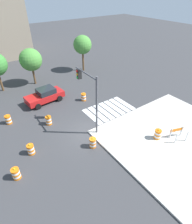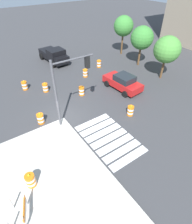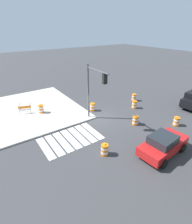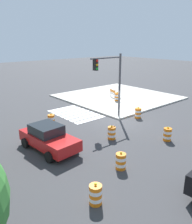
# 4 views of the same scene
# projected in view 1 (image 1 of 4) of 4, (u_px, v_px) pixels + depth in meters

# --- Properties ---
(ground_plane) EXTENTS (120.00, 120.00, 0.00)m
(ground_plane) POSITION_uv_depth(u_px,v_px,m) (88.00, 132.00, 17.11)
(ground_plane) COLOR #38383A
(sidewalk_corner) EXTENTS (12.00, 12.00, 0.15)m
(sidewalk_corner) POSITION_uv_depth(u_px,v_px,m) (183.00, 142.00, 15.92)
(sidewalk_corner) COLOR #BCB7AD
(sidewalk_corner) RESTS_ON ground
(crosswalk_stripes) EXTENTS (5.10, 3.20, 0.02)m
(crosswalk_stripes) POSITION_uv_depth(u_px,v_px,m) (109.00, 109.00, 20.21)
(crosswalk_stripes) COLOR silver
(crosswalk_stripes) RESTS_ON ground
(sports_car) EXTENTS (4.44, 2.41, 1.63)m
(sports_car) POSITION_uv_depth(u_px,v_px,m) (45.00, 95.00, 21.15)
(sports_car) COLOR red
(sports_car) RESTS_ON ground
(traffic_barrel_near_corner) EXTENTS (0.56, 0.56, 1.02)m
(traffic_barrel_near_corner) POSITION_uv_depth(u_px,v_px,m) (84.00, 97.00, 21.57)
(traffic_barrel_near_corner) COLOR orange
(traffic_barrel_near_corner) RESTS_ON ground
(traffic_barrel_crosswalk_end) EXTENTS (0.56, 0.56, 1.02)m
(traffic_barrel_crosswalk_end) POSITION_uv_depth(u_px,v_px,m) (49.00, 120.00, 17.86)
(traffic_barrel_crosswalk_end) COLOR orange
(traffic_barrel_crosswalk_end) RESTS_ON ground
(traffic_barrel_median_near) EXTENTS (0.56, 0.56, 1.02)m
(traffic_barrel_median_near) POSITION_uv_depth(u_px,v_px,m) (31.00, 149.00, 14.72)
(traffic_barrel_median_near) COLOR orange
(traffic_barrel_median_near) RESTS_ON ground
(traffic_barrel_median_far) EXTENTS (0.56, 0.56, 1.02)m
(traffic_barrel_median_far) POSITION_uv_depth(u_px,v_px,m) (16.00, 174.00, 12.84)
(traffic_barrel_median_far) COLOR orange
(traffic_barrel_median_far) RESTS_ON ground
(traffic_barrel_far_curb) EXTENTS (0.56, 0.56, 1.02)m
(traffic_barrel_far_curb) POSITION_uv_depth(u_px,v_px,m) (8.00, 120.00, 17.96)
(traffic_barrel_far_curb) COLOR orange
(traffic_barrel_far_curb) RESTS_ON ground
(traffic_barrel_opposite_curb) EXTENTS (0.56, 0.56, 1.02)m
(traffic_barrel_opposite_curb) POSITION_uv_depth(u_px,v_px,m) (93.00, 143.00, 15.34)
(traffic_barrel_opposite_curb) COLOR orange
(traffic_barrel_opposite_curb) RESTS_ON ground
(traffic_barrel_on_sidewalk) EXTENTS (0.56, 0.56, 1.02)m
(traffic_barrel_on_sidewalk) POSITION_uv_depth(u_px,v_px,m) (158.00, 134.00, 15.99)
(traffic_barrel_on_sidewalk) COLOR orange
(traffic_barrel_on_sidewalk) RESTS_ON sidewalk_corner
(construction_barricade) EXTENTS (1.42, 1.14, 1.00)m
(construction_barricade) POSITION_uv_depth(u_px,v_px,m) (178.00, 132.00, 15.99)
(construction_barricade) COLOR silver
(construction_barricade) RESTS_ON sidewalk_corner
(traffic_light_pole) EXTENTS (0.47, 3.29, 5.50)m
(traffic_light_pole) POSITION_uv_depth(u_px,v_px,m) (89.00, 91.00, 15.52)
(traffic_light_pole) COLOR #4C4C51
(traffic_light_pole) RESTS_ON sidewalk_corner
(street_tree_streetside_near) EXTENTS (2.85, 2.85, 4.78)m
(street_tree_streetside_near) POSITION_uv_depth(u_px,v_px,m) (31.00, 60.00, 23.60)
(street_tree_streetside_near) COLOR brown
(street_tree_streetside_near) RESTS_ON ground
(street_tree_corner_lot) EXTENTS (2.70, 2.70, 5.33)m
(street_tree_corner_lot) POSITION_uv_depth(u_px,v_px,m) (82.00, 45.00, 27.17)
(street_tree_corner_lot) COLOR brown
(street_tree_corner_lot) RESTS_ON ground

